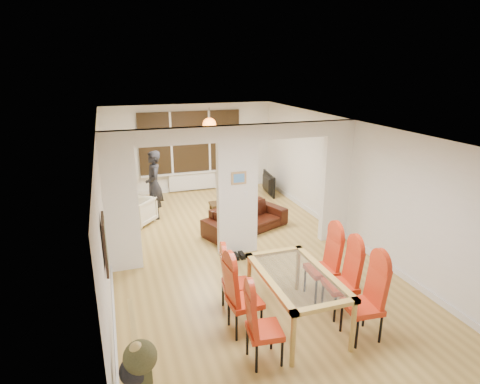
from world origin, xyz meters
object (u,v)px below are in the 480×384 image
dining_chair_rc (322,265)px  bottle (219,197)px  coffee_table (227,206)px  dining_chair_la (265,325)px  dining_chair_rb (341,281)px  bowl (220,202)px  dining_table (296,299)px  dining_chair_lb (245,296)px  dining_chair_lc (236,280)px  person (154,185)px  dining_chair_ra (363,301)px  television (265,184)px  sofa (246,219)px  armchair (137,211)px

dining_chair_rc → bottle: dining_chair_rc is taller
coffee_table → dining_chair_la: bearing=-101.8°
dining_chair_rb → bowl: size_ratio=5.48×
dining_table → bowl: bearing=86.9°
dining_chair_la → dining_chair_lb: bearing=99.7°
dining_chair_la → dining_chair_lc: 1.20m
person → dining_chair_ra: bearing=20.9°
dining_chair_ra → dining_chair_rc: 1.10m
person → dining_chair_la: bearing=7.0°
dining_chair_lc → television: dining_chair_lc is taller
dining_chair_lb → bottle: bearing=74.5°
dining_chair_ra → television: bearing=84.3°
person → coffee_table: person is taller
dining_table → dining_chair_lc: (-0.73, 0.60, 0.11)m
coffee_table → dining_chair_lc: bearing=-104.9°
dining_chair_la → television: bearing=74.6°
dining_chair_la → sofa: bearing=80.6°
coffee_table → person: bearing=179.6°
dining_chair_ra → dining_chair_lc: bearing=145.4°
dining_chair_lb → dining_chair_rb: (1.52, -0.06, -0.00)m
dining_table → dining_chair_la: bearing=-140.6°
dining_table → dining_chair_ra: 0.95m
television → dining_chair_lb: bearing=161.4°
dining_chair_lb → armchair: dining_chair_lb is taller
dining_chair_rb → armchair: (-2.63, 4.73, -0.23)m
dining_chair_la → dining_chair_ra: 1.45m
dining_chair_lb → dining_chair_rb: size_ratio=1.00×
dining_chair_lc → armchair: dining_chair_lc is taller
bowl → dining_chair_lc: bearing=-102.8°
dining_chair_lc → dining_chair_rc: dining_chair_rc is taller
bottle → armchair: bearing=-170.8°
sofa → person: person is taller
coffee_table → dining_chair_ra: bearing=-87.2°
dining_chair_la → bowl: size_ratio=5.21×
dining_chair_ra → armchair: 5.93m
dining_chair_rc → person: bearing=117.3°
armchair → sofa: bearing=13.7°
coffee_table → bowl: 0.21m
sofa → bottle: sofa is taller
dining_chair_la → dining_chair_lc: dining_chair_la is taller
dining_chair_ra → bowl: (-0.45, 5.60, -0.35)m
dining_chair_la → coffee_table: dining_chair_la is taller
dining_chair_lb → bottle: 5.12m
dining_chair_lb → person: (-0.64, 4.96, 0.29)m
television → bowl: size_ratio=5.29×
dining_chair_lc → coffee_table: bearing=83.7°
dining_chair_la → coffee_table: 5.75m
dining_chair_la → bottle: (0.97, 5.68, -0.18)m
dining_chair_rb → bottle: (-0.51, 5.07, -0.21)m
dining_chair_la → coffee_table: bearing=84.8°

